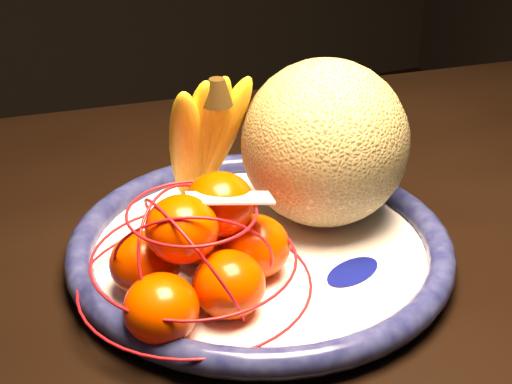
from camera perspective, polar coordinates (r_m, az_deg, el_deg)
name	(u,v)px	position (r m, az deg, el deg)	size (l,w,h in m)	color
fruit_bowl	(260,248)	(0.75, 0.30, -4.09)	(0.37, 0.37, 0.03)	white
cantaloupe	(325,143)	(0.76, 5.03, 3.58)	(0.16, 0.16, 0.16)	olive
banana_bunch	(202,137)	(0.77, -3.97, 4.01)	(0.11, 0.11, 0.17)	yellow
mandarin_bag	(199,254)	(0.67, -4.19, -4.53)	(0.26, 0.26, 0.13)	#FF3B00
price_tag	(230,198)	(0.65, -1.90, -0.44)	(0.07, 0.03, 0.00)	white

